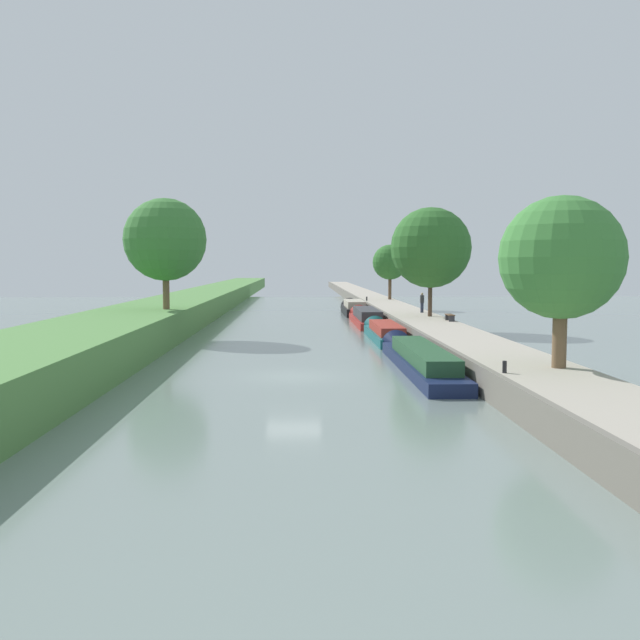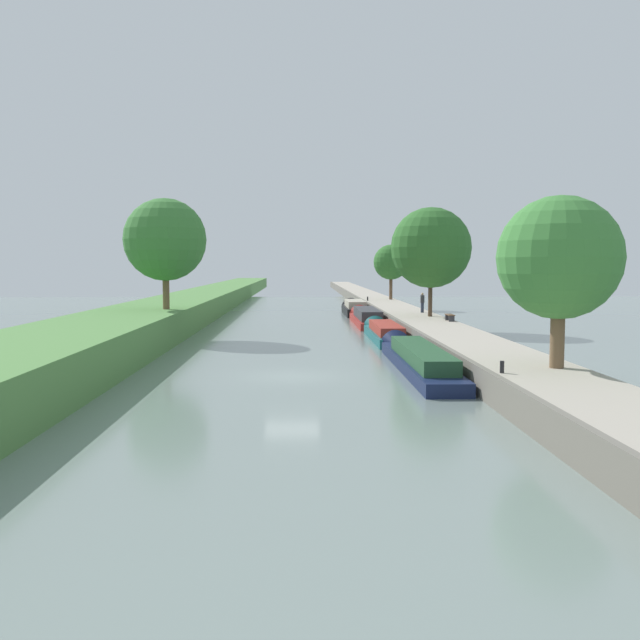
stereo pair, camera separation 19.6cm
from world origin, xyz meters
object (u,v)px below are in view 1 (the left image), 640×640
Objects in this scene: mooring_bollard_near at (505,367)px; mooring_bollard_far at (367,299)px; person_walking at (422,302)px; narrowboat_teal at (384,332)px; narrowboat_navy at (418,358)px; park_bench at (450,316)px; narrowboat_black at (353,308)px; narrowboat_red at (365,317)px.

mooring_bollard_near is 51.64m from mooring_bollard_far.
narrowboat_teal is at bearing -114.16° from person_walking.
park_bench reaches higher than narrowboat_navy.
narrowboat_teal is 29.10m from mooring_bollard_far.
narrowboat_navy is 1.33× the size of narrowboat_teal.
park_bench reaches higher than narrowboat_black.
narrowboat_black is at bearing -112.54° from mooring_bollard_far.
narrowboat_navy is at bearing -100.57° from person_walking.
person_walking is (4.52, -14.93, 1.43)m from narrowboat_black.
park_bench reaches higher than narrowboat_red.
narrowboat_navy is 34.81× the size of mooring_bollard_near.
narrowboat_black is 24.01× the size of mooring_bollard_near.
person_walking is 3.69× the size of mooring_bollard_far.
narrowboat_navy is at bearing -90.02° from narrowboat_teal.
narrowboat_red is 35.15m from mooring_bollard_near.
narrowboat_black reaches higher than narrowboat_teal.
park_bench reaches higher than mooring_bollard_far.
narrowboat_black is at bearing 92.20° from mooring_bollard_near.
mooring_bollard_near is at bearing -94.77° from person_walking.
narrowboat_black is (-0.07, 12.17, 0.04)m from narrowboat_red.
mooring_bollard_far is (1.82, 4.38, 0.78)m from narrowboat_black.
narrowboat_teal is 12.49m from narrowboat_red.
mooring_bollard_far reaches higher than narrowboat_navy.
park_bench is at bearing -83.55° from mooring_bollard_far.
mooring_bollard_far is (1.67, 42.73, 0.87)m from narrowboat_navy.
person_walking reaches higher than narrowboat_navy.
narrowboat_navy is 26.19m from narrowboat_red.
mooring_bollard_near reaches higher than narrowboat_navy.
narrowboat_black is at bearing 90.22° from narrowboat_navy.
person_walking reaches higher than park_bench.
mooring_bollard_far is 0.30× the size of park_bench.
narrowboat_teal is 7.83× the size of park_bench.
mooring_bollard_far is at bearing 86.72° from narrowboat_teal.
narrowboat_teal is 0.87× the size of narrowboat_red.
park_bench is (4.82, 1.12, 1.02)m from narrowboat_teal.
narrowboat_teal is 24.66m from narrowboat_black.
person_walking reaches higher than narrowboat_black.
narrowboat_black reaches higher than narrowboat_red.
person_walking is at bearing -73.17° from narrowboat_black.
mooring_bollard_near is (1.82, -47.27, 0.78)m from narrowboat_black.
park_bench is at bearing 82.43° from mooring_bollard_near.
park_bench is (3.15, -27.92, 0.12)m from mooring_bollard_far.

